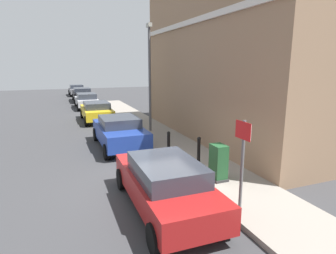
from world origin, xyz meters
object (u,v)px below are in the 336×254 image
Objects in this scene: car_red at (165,183)px; car_black at (82,94)px; car_grey at (77,90)px; utility_cabinet at (218,164)px; bollard_far_kerb at (169,143)px; car_silver at (87,100)px; lamppost at (150,73)px; street_sign at (243,152)px; car_yellow at (97,111)px; bollard_near_cabinet at (199,150)px; car_blue at (119,131)px.

car_black is at bearing 0.45° from car_red.
utility_cabinet is at bearing -176.61° from car_grey.
car_silver is at bearing 95.64° from bollard_far_kerb.
car_black reaches higher than bollard_far_kerb.
bollard_far_kerb is 0.18× the size of lamppost.
utility_cabinet is at bearing 75.56° from street_sign.
car_red reaches higher than bollard_far_kerb.
street_sign reaches higher than utility_cabinet.
utility_cabinet is (2.15, -12.05, -0.03)m from car_yellow.
street_sign is at bearing -99.64° from bollard_near_cabinet.
lamppost reaches higher than car_grey.
car_grey reaches higher than bollard_near_cabinet.
car_silver is 18.55m from utility_cabinet.
car_blue reaches higher than car_silver.
car_grey is 3.48× the size of utility_cabinet.
car_black is at bearing -0.28° from car_yellow.
car_grey is 29.90m from utility_cabinet.
lamppost reaches higher than utility_cabinet.
lamppost is at bearing 88.76° from utility_cabinet.
car_black is 3.93× the size of utility_cabinet.
bollard_far_kerb is 4.68m from street_sign.
bollard_far_kerb is at bearing 120.23° from bollard_near_cabinet.
car_red is 9.05m from lamppost.
car_silver is 0.73× the size of lamppost.
bollard_far_kerb is (-0.71, 1.22, 0.00)m from bollard_near_cabinet.
car_grey is at bearing 0.27° from car_yellow.
car_yellow is 3.59× the size of utility_cabinet.
car_yellow is 12.24m from utility_cabinet.
car_black reaches higher than car_grey.
car_red is 1.91× the size of street_sign.
utility_cabinet reaches higher than bollard_near_cabinet.
car_red is at bearing 179.90° from car_silver.
car_grey is at bearing 0.72° from car_red.
car_yellow is 1.03× the size of car_grey.
car_black is 23.79m from utility_cabinet.
car_silver is 15.75m from bollard_far_kerb.
car_yellow is 9.43m from bollard_far_kerb.
utility_cabinet is 1.11× the size of bollard_far_kerb.
car_red is 3.34m from bollard_near_cabinet.
car_grey reaches higher than bollard_far_kerb.
lamppost reaches higher than bollard_near_cabinet.
car_silver is (-0.12, 13.13, -0.05)m from car_blue.
utility_cabinet is 2.13m from street_sign.
car_yellow is 14.01m from street_sign.
car_grey is 27.12m from bollard_far_kerb.
bollard_far_kerb is 0.45× the size of street_sign.
car_grey reaches higher than utility_cabinet.
car_black is 25.59m from street_sign.
car_grey is 28.38m from bollard_near_cabinet.
car_blue reaches higher than utility_cabinet.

